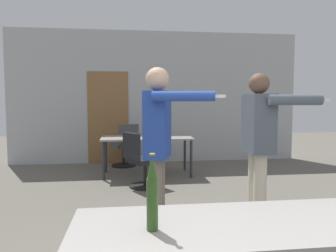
{
  "coord_description": "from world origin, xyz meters",
  "views": [
    {
      "loc": [
        -0.69,
        -1.5,
        1.41
      ],
      "look_at": [
        -0.19,
        2.41,
        1.1
      ],
      "focal_mm": 35.0,
      "sensor_mm": 36.0,
      "label": 1
    }
  ],
  "objects_px": {
    "person_right_polo": "(159,135)",
    "drink_cup": "(162,133)",
    "person_center_tall": "(259,135)",
    "office_chair_far_right": "(141,162)",
    "office_chair_side_rolled": "(125,147)",
    "beer_bottle": "(152,194)"
  },
  "relations": [
    {
      "from": "person_right_polo",
      "to": "person_center_tall",
      "type": "bearing_deg",
      "value": 120.02
    },
    {
      "from": "person_center_tall",
      "to": "drink_cup",
      "type": "distance_m",
      "value": 2.88
    },
    {
      "from": "drink_cup",
      "to": "office_chair_far_right",
      "type": "bearing_deg",
      "value": -113.57
    },
    {
      "from": "office_chair_side_rolled",
      "to": "drink_cup",
      "type": "height_order",
      "value": "office_chair_side_rolled"
    },
    {
      "from": "person_right_polo",
      "to": "office_chair_side_rolled",
      "type": "relative_size",
      "value": 1.89
    },
    {
      "from": "office_chair_side_rolled",
      "to": "beer_bottle",
      "type": "height_order",
      "value": "beer_bottle"
    },
    {
      "from": "office_chair_far_right",
      "to": "office_chair_side_rolled",
      "type": "xyz_separation_m",
      "value": [
        -0.27,
        1.72,
        0.01
      ]
    },
    {
      "from": "office_chair_far_right",
      "to": "office_chair_side_rolled",
      "type": "relative_size",
      "value": 0.98
    },
    {
      "from": "person_center_tall",
      "to": "office_chair_side_rolled",
      "type": "relative_size",
      "value": 1.86
    },
    {
      "from": "person_right_polo",
      "to": "drink_cup",
      "type": "relative_size",
      "value": 16.33
    },
    {
      "from": "drink_cup",
      "to": "beer_bottle",
      "type": "bearing_deg",
      "value": -96.72
    },
    {
      "from": "person_right_polo",
      "to": "office_chair_far_right",
      "type": "bearing_deg",
      "value": -160.31
    },
    {
      "from": "person_center_tall",
      "to": "beer_bottle",
      "type": "relative_size",
      "value": 4.17
    },
    {
      "from": "person_center_tall",
      "to": "office_chair_far_right",
      "type": "distance_m",
      "value": 2.23
    },
    {
      "from": "office_chair_far_right",
      "to": "drink_cup",
      "type": "relative_size",
      "value": 8.48
    },
    {
      "from": "office_chair_far_right",
      "to": "person_right_polo",
      "type": "bearing_deg",
      "value": -27.99
    },
    {
      "from": "person_right_polo",
      "to": "beer_bottle",
      "type": "xyz_separation_m",
      "value": [
        -0.19,
        -1.54,
        -0.15
      ]
    },
    {
      "from": "person_center_tall",
      "to": "beer_bottle",
      "type": "height_order",
      "value": "person_center_tall"
    },
    {
      "from": "office_chair_side_rolled",
      "to": "person_right_polo",
      "type": "bearing_deg",
      "value": -110.37
    },
    {
      "from": "office_chair_side_rolled",
      "to": "office_chair_far_right",
      "type": "bearing_deg",
      "value": -107.07
    },
    {
      "from": "person_right_polo",
      "to": "office_chair_far_right",
      "type": "height_order",
      "value": "person_right_polo"
    },
    {
      "from": "office_chair_far_right",
      "to": "office_chair_side_rolled",
      "type": "height_order",
      "value": "office_chair_side_rolled"
    }
  ]
}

